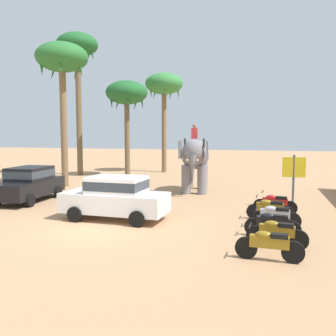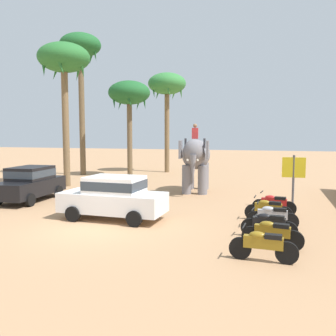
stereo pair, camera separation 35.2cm
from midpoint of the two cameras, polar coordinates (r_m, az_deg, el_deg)
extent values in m
plane|color=tan|center=(13.30, -10.78, -9.36)|extent=(120.00, 120.00, 0.00)
cube|color=white|center=(14.53, -7.90, -5.28)|extent=(4.16, 1.84, 0.76)
cube|color=white|center=(14.37, -7.58, -2.57)|extent=(2.15, 1.63, 0.64)
cube|color=#2D3842|center=(14.37, -7.58, -2.57)|extent=(2.17, 1.65, 0.35)
cylinder|color=black|center=(14.49, -13.93, -6.96)|extent=(0.61, 0.20, 0.60)
cylinder|color=black|center=(15.92, -10.68, -5.77)|extent=(0.61, 0.20, 0.60)
cylinder|color=black|center=(13.34, -4.54, -7.89)|extent=(0.61, 0.20, 0.60)
cylinder|color=black|center=(14.88, -2.01, -6.46)|extent=(0.61, 0.20, 0.60)
cube|color=black|center=(19.44, -20.24, -2.83)|extent=(1.92, 4.19, 0.76)
cube|color=black|center=(19.44, -20.14, -0.75)|extent=(1.67, 2.18, 0.64)
cube|color=#2D3842|center=(19.44, -20.14, -0.75)|extent=(1.69, 2.20, 0.35)
cylinder|color=black|center=(17.99, -20.14, -4.71)|extent=(0.21, 0.61, 0.60)
cylinder|color=black|center=(20.13, -16.19, -3.52)|extent=(0.21, 0.61, 0.60)
cylinder|color=black|center=(21.01, -20.25, -3.28)|extent=(0.21, 0.61, 0.60)
ellipsoid|color=slate|center=(21.05, 4.87, 2.14)|extent=(1.99, 3.28, 1.70)
cylinder|color=slate|center=(20.23, 5.91, -1.86)|extent=(0.52, 0.52, 1.60)
cylinder|color=slate|center=(20.29, 3.43, -1.82)|extent=(0.52, 0.52, 1.60)
cylinder|color=slate|center=(22.07, 6.15, -1.24)|extent=(0.52, 0.52, 1.60)
cylinder|color=slate|center=(22.13, 3.87, -1.20)|extent=(0.52, 0.52, 1.60)
ellipsoid|color=slate|center=(19.41, 4.56, 2.73)|extent=(1.22, 1.13, 1.20)
cube|color=slate|center=(19.47, 6.70, 2.87)|extent=(0.22, 0.81, 0.96)
cube|color=slate|center=(19.57, 2.47, 2.92)|extent=(0.22, 0.81, 0.96)
cone|color=slate|center=(19.04, 4.44, -0.34)|extent=(0.40, 0.40, 1.60)
cone|color=beige|center=(19.03, 5.24, 1.16)|extent=(0.19, 0.57, 0.21)
cone|color=beige|center=(19.07, 3.68, 1.18)|extent=(0.19, 0.57, 0.21)
cube|color=red|center=(20.16, 4.74, 5.40)|extent=(0.37, 0.28, 0.60)
sphere|color=#8E6647|center=(20.17, 4.75, 6.60)|extent=(0.22, 0.22, 0.22)
cylinder|color=#333338|center=(20.14, 6.20, 3.82)|extent=(0.12, 0.12, 0.55)
cylinder|color=#333338|center=(20.21, 3.25, 3.85)|extent=(0.12, 0.12, 0.55)
cylinder|color=black|center=(10.28, 12.17, -12.11)|extent=(0.61, 0.14, 0.60)
cylinder|color=black|center=(10.21, 19.02, -12.42)|extent=(0.61, 0.14, 0.60)
cube|color=olive|center=(10.16, 15.61, -11.11)|extent=(1.03, 0.26, 0.32)
ellipsoid|color=olive|center=(10.12, 14.78, -10.09)|extent=(0.45, 0.27, 0.20)
cube|color=black|center=(10.10, 17.08, -10.19)|extent=(0.45, 0.25, 0.12)
cylinder|color=black|center=(10.10, 12.75, -8.79)|extent=(0.07, 0.55, 0.04)
cylinder|color=black|center=(11.49, 13.78, -10.26)|extent=(0.61, 0.18, 0.60)
cylinder|color=black|center=(11.35, 19.86, -10.62)|extent=(0.61, 0.18, 0.60)
cube|color=olive|center=(11.35, 16.83, -9.38)|extent=(1.04, 0.34, 0.32)
ellipsoid|color=olive|center=(11.32, 16.09, -8.46)|extent=(0.47, 0.30, 0.20)
cube|color=black|center=(11.28, 18.13, -8.57)|extent=(0.47, 0.28, 0.12)
cylinder|color=black|center=(11.32, 14.31, -7.27)|extent=(0.11, 0.55, 0.04)
cylinder|color=black|center=(12.48, 13.46, -8.97)|extent=(0.61, 0.17, 0.60)
cylinder|color=black|center=(12.36, 19.03, -9.27)|extent=(0.61, 0.17, 0.60)
cube|color=black|center=(12.36, 16.25, -8.14)|extent=(1.04, 0.31, 0.32)
ellipsoid|color=black|center=(12.33, 15.58, -7.29)|extent=(0.46, 0.29, 0.20)
cube|color=black|center=(12.29, 17.44, -7.39)|extent=(0.46, 0.27, 0.12)
cylinder|color=black|center=(12.33, 13.94, -6.21)|extent=(0.10, 0.55, 0.04)
cylinder|color=black|center=(13.61, 14.12, -7.77)|extent=(0.60, 0.11, 0.60)
cylinder|color=black|center=(13.64, 19.21, -7.89)|extent=(0.60, 0.11, 0.60)
cube|color=#ADADB2|center=(13.57, 16.69, -6.93)|extent=(1.02, 0.21, 0.32)
ellipsoid|color=#ADADB2|center=(13.53, 16.07, -6.17)|extent=(0.44, 0.24, 0.20)
cube|color=black|center=(13.54, 17.78, -6.21)|extent=(0.44, 0.22, 0.12)
cylinder|color=black|center=(13.49, 14.56, -5.22)|extent=(0.04, 0.55, 0.04)
cylinder|color=black|center=(14.83, 13.69, -6.67)|extent=(0.61, 0.14, 0.60)
cylinder|color=black|center=(14.76, 18.36, -6.85)|extent=(0.61, 0.14, 0.60)
cube|color=olive|center=(14.74, 16.04, -5.93)|extent=(1.03, 0.27, 0.32)
ellipsoid|color=olive|center=(14.71, 15.47, -5.22)|extent=(0.45, 0.27, 0.20)
cube|color=black|center=(14.69, 17.03, -5.28)|extent=(0.45, 0.25, 0.12)
cylinder|color=black|center=(14.70, 14.09, -4.32)|extent=(0.08, 0.55, 0.04)
cylinder|color=black|center=(16.02, 14.65, -5.78)|extent=(0.61, 0.19, 0.60)
cylinder|color=black|center=(15.87, 18.94, -6.01)|extent=(0.61, 0.19, 0.60)
cube|color=red|center=(15.89, 16.80, -5.12)|extent=(1.04, 0.35, 0.32)
ellipsoid|color=red|center=(15.88, 16.29, -4.45)|extent=(0.47, 0.30, 0.20)
cube|color=black|center=(15.83, 17.72, -4.53)|extent=(0.47, 0.28, 0.12)
cylinder|color=black|center=(15.90, 15.02, -3.61)|extent=(0.12, 0.55, 0.04)
cylinder|color=brown|center=(28.49, -5.64, 4.96)|extent=(0.39, 0.39, 6.24)
ellipsoid|color=#1E5B28|center=(28.65, -5.71, 11.61)|extent=(3.20, 3.20, 1.80)
cone|color=#1E5B28|center=(28.18, -3.39, 10.71)|extent=(0.40, 0.92, 1.64)
cone|color=#1E5B28|center=(29.53, -4.18, 10.47)|extent=(0.91, 0.57, 1.67)
cone|color=#1E5B28|center=(29.62, -6.96, 10.43)|extent=(0.73, 0.83, 1.69)
cone|color=#1E5B28|center=(28.33, -8.09, 10.64)|extent=(0.73, 0.83, 1.69)
cone|color=#1E5B28|center=(27.41, -5.87, 10.84)|extent=(0.91, 0.57, 1.67)
cylinder|color=brown|center=(30.04, -12.95, 8.47)|extent=(0.44, 0.44, 10.00)
ellipsoid|color=#1E5B28|center=(30.76, -13.17, 18.18)|extent=(3.20, 3.20, 1.80)
cone|color=#1E5B28|center=(30.10, -11.05, 17.53)|extent=(0.40, 0.92, 1.64)
cone|color=#1E5B28|center=(31.47, -11.47, 16.99)|extent=(0.91, 0.57, 1.67)
cone|color=#1E5B28|center=(31.72, -14.09, 16.84)|extent=(0.73, 0.83, 1.69)
cone|color=#1E5B28|center=(30.53, -15.49, 17.26)|extent=(0.73, 0.83, 1.69)
cone|color=#1E5B28|center=(29.50, -13.62, 17.73)|extent=(0.91, 0.57, 1.67)
cylinder|color=brown|center=(23.92, -15.25, 6.57)|extent=(0.41, 0.41, 7.81)
ellipsoid|color=#286B2D|center=(24.36, -15.51, 16.26)|extent=(3.20, 3.20, 1.80)
cone|color=#286B2D|center=(23.68, -12.91, 15.41)|extent=(0.40, 0.92, 1.64)
cone|color=#286B2D|center=(25.06, -13.32, 14.85)|extent=(0.91, 0.57, 1.67)
cone|color=#286B2D|center=(25.37, -16.55, 14.65)|extent=(0.73, 0.83, 1.69)
cone|color=#286B2D|center=(24.20, -18.41, 15.05)|extent=(0.73, 0.83, 1.69)
cone|color=#286B2D|center=(23.12, -16.20, 15.58)|extent=(0.91, 0.57, 1.67)
cylinder|color=brown|center=(31.33, 0.16, 6.02)|extent=(0.41, 0.41, 7.31)
ellipsoid|color=#337A38|center=(31.60, 0.17, 13.02)|extent=(3.20, 3.20, 1.80)
cone|color=#337A38|center=(31.23, 2.33, 12.18)|extent=(0.40, 0.92, 1.64)
cone|color=#337A38|center=(32.53, 1.37, 11.92)|extent=(0.91, 0.57, 1.67)
cone|color=#337A38|center=(32.48, -1.17, 11.93)|extent=(0.73, 0.83, 1.69)
cone|color=#337A38|center=(31.15, -1.96, 12.20)|extent=(0.73, 0.83, 1.69)
cone|color=#337A38|center=(30.34, 0.25, 12.38)|extent=(0.91, 0.57, 1.67)
cylinder|color=#4C4C51|center=(17.33, 19.49, -2.05)|extent=(0.10, 0.10, 2.40)
cube|color=yellow|center=(17.26, 19.56, 0.09)|extent=(1.00, 0.08, 0.90)
camera|label=1|loc=(0.18, -89.46, 0.05)|focal=39.11mm
camera|label=2|loc=(0.18, 90.54, -0.05)|focal=39.11mm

